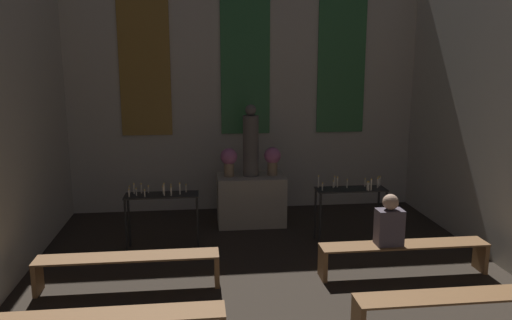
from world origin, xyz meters
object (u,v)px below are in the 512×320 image
object	(u,v)px
altar	(251,200)
pew_third_right	(461,304)
flower_vase_left	(229,160)
candle_rack_left	(162,204)
person_seated	(389,222)
statue	(251,143)
pew_back_left	(128,264)
pew_back_right	(404,251)
flower_vase_right	(272,159)
candle_rack_right	(351,197)

from	to	relation	value
altar	pew_third_right	distance (m)	4.41
pew_third_right	flower_vase_left	bearing A→B (deg)	119.54
flower_vase_left	candle_rack_left	bearing A→B (deg)	-135.02
person_seated	flower_vase_left	bearing A→B (deg)	129.57
flower_vase_left	statue	bearing A→B (deg)	0.00
candle_rack_left	pew_third_right	bearing A→B (deg)	-40.28
flower_vase_left	pew_back_left	xyz separation A→B (m)	(-1.48, -2.46, -0.86)
pew_back_right	pew_third_right	bearing A→B (deg)	-90.00
flower_vase_right	pew_third_right	size ratio (longest dim) A/B	0.22
flower_vase_left	flower_vase_right	distance (m)	0.79
flower_vase_left	pew_back_left	size ratio (longest dim) A/B	0.22
flower_vase_right	pew_third_right	distance (m)	4.34
flower_vase_right	candle_rack_left	distance (m)	2.26
statue	pew_back_left	xyz separation A→B (m)	(-1.87, -2.46, -1.15)
candle_rack_right	flower_vase_right	bearing A→B (deg)	134.99
statue	flower_vase_right	world-z (taller)	statue
candle_rack_left	candle_rack_right	distance (m)	3.03
pew_third_right	altar	bearing A→B (deg)	115.10
altar	flower_vase_right	world-z (taller)	flower_vase_right
flower_vase_left	flower_vase_right	bearing A→B (deg)	0.00
pew_back_right	pew_back_left	bearing A→B (deg)	180.00
altar	pew_back_left	xyz separation A→B (m)	(-1.87, -2.46, -0.11)
candle_rack_left	pew_third_right	size ratio (longest dim) A/B	0.48
candle_rack_left	pew_third_right	distance (m)	4.46
pew_back_right	person_seated	world-z (taller)	person_seated
altar	flower_vase_right	size ratio (longest dim) A/B	2.37
candle_rack_right	person_seated	bearing A→B (deg)	-84.60
statue	flower_vase_left	distance (m)	0.49
statue	flower_vase_right	xyz separation A→B (m)	(0.39, 0.00, -0.29)
statue	candle_rack_right	bearing A→B (deg)	-36.53
candle_rack_right	pew_back_left	size ratio (longest dim) A/B	0.48
candle_rack_right	person_seated	size ratio (longest dim) A/B	1.59
candle_rack_right	pew_back_right	bearing A→B (deg)	-75.13
flower_vase_right	person_seated	size ratio (longest dim) A/B	0.71
person_seated	pew_back_right	bearing A→B (deg)	0.00
altar	flower_vase_right	xyz separation A→B (m)	(0.39, 0.00, 0.75)
pew_back_left	candle_rack_right	bearing A→B (deg)	21.60
flower_vase_right	flower_vase_left	bearing A→B (deg)	180.00
flower_vase_left	altar	bearing A→B (deg)	0.00
flower_vase_left	pew_back_left	bearing A→B (deg)	-120.97
altar	flower_vase_right	distance (m)	0.85
candle_rack_left	candle_rack_right	world-z (taller)	candle_rack_right
statue	pew_third_right	xyz separation A→B (m)	(1.87, -3.99, -1.15)
flower_vase_left	pew_back_right	distance (m)	3.45
pew_back_right	person_seated	bearing A→B (deg)	-180.00
pew_back_left	pew_back_right	size ratio (longest dim) A/B	1.00
candle_rack_right	pew_back_right	size ratio (longest dim) A/B	0.48
pew_third_right	person_seated	distance (m)	1.61
statue	pew_back_right	xyz separation A→B (m)	(1.87, -2.46, -1.15)
pew_third_right	pew_back_right	bearing A→B (deg)	90.00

